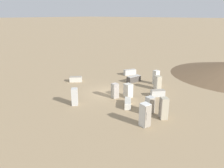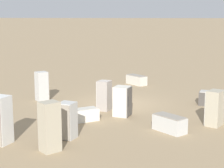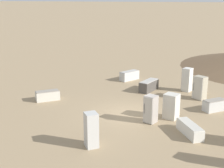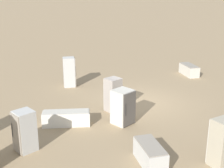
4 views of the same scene
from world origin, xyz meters
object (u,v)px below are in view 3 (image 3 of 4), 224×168
discarded_fridge_2 (149,86)px  discarded_fridge_9 (129,76)px  discarded_fridge_4 (171,106)px  discarded_fridge_7 (200,88)px  discarded_fridge_12 (187,80)px  discarded_fridge_6 (215,105)px  discarded_fridge_1 (91,130)px  discarded_fridge_3 (48,96)px  discarded_fridge_0 (151,109)px  discarded_fridge_10 (190,129)px

discarded_fridge_2 → discarded_fridge_9: size_ratio=1.09×
discarded_fridge_2 → discarded_fridge_4: 5.53m
discarded_fridge_7 → discarded_fridge_12: bearing=-27.0°
discarded_fridge_6 → discarded_fridge_7: bearing=163.7°
discarded_fridge_1 → discarded_fridge_7: discarded_fridge_1 is taller
discarded_fridge_7 → discarded_fridge_1: bearing=96.0°
discarded_fridge_4 → discarded_fridge_6: bearing=58.5°
discarded_fridge_1 → discarded_fridge_3: (-5.12, -5.58, -0.50)m
discarded_fridge_7 → discarded_fridge_12: size_ratio=0.91×
discarded_fridge_0 → discarded_fridge_2: size_ratio=0.78×
discarded_fridge_0 → discarded_fridge_1: bearing=83.1°
discarded_fridge_4 → discarded_fridge_9: discarded_fridge_4 is taller
discarded_fridge_9 → discarded_fridge_3: bearing=92.0°
discarded_fridge_2 → discarded_fridge_3: (4.63, -5.80, -0.06)m
discarded_fridge_2 → discarded_fridge_9: (-2.47, -2.31, -0.01)m
discarded_fridge_1 → discarded_fridge_2: size_ratio=0.84×
discarded_fridge_6 → discarded_fridge_7: 2.33m
discarded_fridge_4 → discarded_fridge_7: size_ratio=0.92×
discarded_fridge_0 → discarded_fridge_2: bearing=-56.2°
discarded_fridge_3 → discarded_fridge_10: size_ratio=0.83×
discarded_fridge_7 → discarded_fridge_10: size_ratio=0.83×
discarded_fridge_7 → discarded_fridge_12: (-1.63, -1.08, 0.07)m
discarded_fridge_0 → discarded_fridge_3: bearing=8.7°
discarded_fridge_0 → discarded_fridge_6: bearing=-116.4°
discarded_fridge_4 → discarded_fridge_1: bearing=-105.5°
discarded_fridge_1 → discarded_fridge_9: size_ratio=0.91×
discarded_fridge_2 → discarded_fridge_7: discarded_fridge_7 is taller
discarded_fridge_3 → discarded_fridge_9: bearing=-70.0°
discarded_fridge_3 → discarded_fridge_6: size_ratio=1.07×
discarded_fridge_2 → discarded_fridge_12: (-0.93, 2.63, 0.48)m
discarded_fridge_6 → discarded_fridge_10: size_ratio=0.78×
discarded_fridge_9 → discarded_fridge_7: bearing=-179.6°
discarded_fridge_2 → discarded_fridge_3: 7.42m
discarded_fridge_0 → discarded_fridge_3: discarded_fridge_0 is taller
discarded_fridge_9 → discarded_fridge_10: (9.28, 6.18, -0.08)m
discarded_fridge_0 → discarded_fridge_9: size_ratio=0.85×
discarded_fridge_6 → discarded_fridge_10: 4.22m
discarded_fridge_3 → discarded_fridge_7: bearing=-111.4°
discarded_fridge_9 → discarded_fridge_12: bearing=-169.1°
discarded_fridge_7 → discarded_fridge_4: bearing=104.2°
discarded_fridge_1 → discarded_fridge_10: discarded_fridge_1 is taller
discarded_fridge_7 → discarded_fridge_9: bearing=1.7°
discarded_fridge_9 → discarded_fridge_10: 11.15m
discarded_fridge_7 → discarded_fridge_10: (6.11, 0.16, -0.49)m
discarded_fridge_7 → discarded_fridge_10: bearing=121.0°
discarded_fridge_4 → discarded_fridge_9: 8.83m
discarded_fridge_2 → discarded_fridge_12: 2.83m
discarded_fridge_1 → discarded_fridge_12: size_ratio=0.96×
discarded_fridge_6 → discarded_fridge_10: bearing=-58.6°
discarded_fridge_1 → discarded_fridge_2: bearing=46.5°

